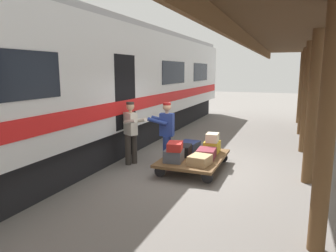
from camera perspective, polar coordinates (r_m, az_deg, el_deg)
The scene contains 14 objects.
ground_plane at distance 8.15m, azimuth 5.77°, elevation -7.94°, with size 60.00×60.00×0.00m, color slate.
platform_canopy at distance 7.51m, azimuth 25.51°, elevation 14.76°, with size 3.20×18.37×3.56m.
train_car at distance 9.40m, azimuth -15.90°, elevation 6.95°, with size 3.03×21.73×4.00m.
luggage_cart at distance 8.08m, azimuth 4.77°, elevation -5.94°, with size 1.46×2.19×0.33m.
suitcase_burgundy_valise at distance 7.95m, azimuth 7.07°, elevation -5.04°, with size 0.44×0.58×0.23m, color maroon.
suitcase_tan_vintage at distance 7.39m, azimuth 5.89°, elevation -6.25°, with size 0.45×0.52×0.22m, color tan.
suitcase_black_hardshell at distance 8.12m, azimuth 2.56°, elevation -4.49°, with size 0.45×0.51×0.28m, color black.
suitcase_slate_roller at distance 7.58m, azimuth 1.08°, elevation -5.49°, with size 0.43×0.46×0.30m, color #4C515B.
suitcase_yellow_case at distance 8.51m, azimuth 8.09°, elevation -3.82°, with size 0.39×0.44×0.30m, color gold.
suitcase_navy_fabric at distance 8.68m, azimuth 3.85°, elevation -3.68°, with size 0.49×0.61×0.23m, color navy.
suitcase_red_plastic at distance 7.48m, azimuth 1.29°, elevation -3.76°, with size 0.34×0.48×0.19m, color #AD231E.
suitcase_cream_canvas at distance 8.42m, azimuth 8.19°, elevation -2.12°, with size 0.31×0.40×0.23m, color beige.
porter_in_overalls at distance 8.21m, azimuth -0.34°, elevation -1.07°, with size 0.69×0.47×1.70m.
porter_by_door at distance 8.39m, azimuth -6.81°, elevation -0.91°, with size 0.74×0.62×1.70m.
Camera 1 is at (-2.07, 7.47, 2.53)m, focal length 33.08 mm.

